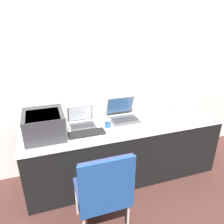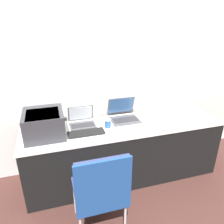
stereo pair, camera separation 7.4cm
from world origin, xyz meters
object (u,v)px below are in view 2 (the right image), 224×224
laptop_left (82,121)px  chair (101,189)px  printer (44,123)px  coffee_cup (108,123)px  laptop_right (124,115)px  external_keyboard (86,133)px

laptop_left → chair: 0.96m
printer → coffee_cup: printer is taller
laptop_left → laptop_right: size_ratio=0.86×
laptop_left → external_keyboard: size_ratio=0.75×
laptop_right → chair: bearing=-119.5°
printer → chair: printer is taller
printer → chair: size_ratio=0.45×
coffee_cup → chair: chair is taller
chair → coffee_cup: bearing=70.2°
printer → external_keyboard: (0.44, -0.09, -0.14)m
laptop_right → chair: (-0.54, -0.95, -0.22)m
laptop_right → coffee_cup: bearing=-146.8°
external_keyboard → laptop_left: bearing=91.9°
printer → external_keyboard: printer is taller
laptop_left → coffee_cup: 0.32m
laptop_left → coffee_cup: laptop_left is taller
printer → external_keyboard: 0.47m
laptop_left → laptop_right: (0.54, 0.01, 0.01)m
coffee_cup → chair: bearing=-109.8°
laptop_left → chair: laptop_left is taller
laptop_right → chair: 1.12m
printer → laptop_right: 0.99m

